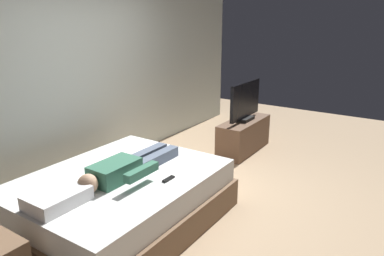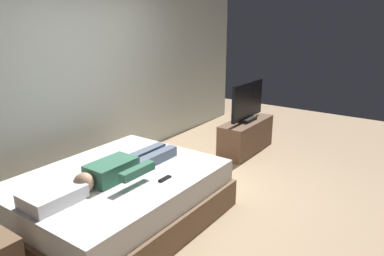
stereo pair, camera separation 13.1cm
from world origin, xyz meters
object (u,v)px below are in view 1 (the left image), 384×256
at_px(remote, 169,179).
at_px(tv_stand, 244,136).
at_px(tv, 245,102).
at_px(bed, 121,200).
at_px(pillow, 57,198).
at_px(person, 126,168).

relative_size(remote, tv_stand, 0.14).
xyz_separation_m(remote, tv, (2.41, 0.37, 0.24)).
bearing_deg(tv, tv_stand, 0.00).
bearing_deg(bed, tv, -2.31).
height_order(pillow, tv, tv).
height_order(remote, tv_stand, remote).
bearing_deg(tv_stand, tv, 0.00).
xyz_separation_m(pillow, remote, (0.89, -0.47, -0.05)).
relative_size(bed, tv, 2.33).
xyz_separation_m(bed, pillow, (-0.71, 0.00, 0.34)).
xyz_separation_m(bed, person, (0.03, -0.07, 0.36)).
bearing_deg(remote, tv_stand, 8.72).
distance_m(pillow, tv, 3.30).
xyz_separation_m(pillow, tv_stand, (3.30, -0.10, -0.35)).
relative_size(person, tv_stand, 1.15).
xyz_separation_m(bed, tv_stand, (2.59, -0.10, -0.01)).
distance_m(tv_stand, tv, 0.53).
xyz_separation_m(remote, tv_stand, (2.41, 0.37, -0.30)).
bearing_deg(person, tv_stand, -0.78).
relative_size(bed, pillow, 4.27).
relative_size(bed, remote, 13.68).
height_order(person, remote, person).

